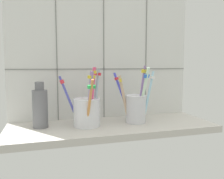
# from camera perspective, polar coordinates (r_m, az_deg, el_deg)

# --- Properties ---
(counter_slab) EXTENTS (0.64, 0.22, 0.02)m
(counter_slab) POSITION_cam_1_polar(r_m,az_deg,el_deg) (0.74, 0.14, -9.38)
(counter_slab) COLOR #BCB7AD
(counter_slab) RESTS_ON ground
(tile_wall_back) EXTENTS (0.64, 0.02, 0.45)m
(tile_wall_back) POSITION_cam_1_polar(r_m,az_deg,el_deg) (0.83, -2.21, 7.34)
(tile_wall_back) COLOR silver
(tile_wall_back) RESTS_ON ground
(toothbrush_cup_left) EXTENTS (0.13, 0.12, 0.18)m
(toothbrush_cup_left) POSITION_cam_1_polar(r_m,az_deg,el_deg) (0.71, -6.17, -5.07)
(toothbrush_cup_left) COLOR white
(toothbrush_cup_left) RESTS_ON counter_slab
(toothbrush_cup_right) EXTENTS (0.13, 0.09, 0.18)m
(toothbrush_cup_right) POSITION_cam_1_polar(r_m,az_deg,el_deg) (0.75, 5.84, -4.14)
(toothbrush_cup_right) COLOR silver
(toothbrush_cup_right) RESTS_ON counter_slab
(ceramic_vase) EXTENTS (0.04, 0.04, 0.14)m
(ceramic_vase) POSITION_cam_1_polar(r_m,az_deg,el_deg) (0.72, -17.27, -4.22)
(ceramic_vase) COLOR slate
(ceramic_vase) RESTS_ON counter_slab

